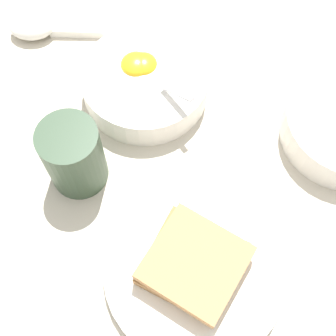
{
  "coord_description": "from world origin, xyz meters",
  "views": [
    {
      "loc": [
        0.31,
        -0.27,
        0.52
      ],
      "look_at": [
        0.13,
        -0.11,
        0.02
      ],
      "focal_mm": 50.0,
      "sensor_mm": 36.0,
      "label": 1
    }
  ],
  "objects_px": {
    "egg_bowl": "(145,82)",
    "toast_plate": "(195,269)",
    "toast_sandwich": "(194,263)",
    "drinking_cup": "(73,155)",
    "soup_spoon": "(38,27)"
  },
  "relations": [
    {
      "from": "egg_bowl",
      "to": "toast_plate",
      "type": "xyz_separation_m",
      "value": [
        0.22,
        -0.11,
        -0.01
      ]
    },
    {
      "from": "egg_bowl",
      "to": "toast_sandwich",
      "type": "distance_m",
      "value": 0.25
    },
    {
      "from": "toast_sandwich",
      "to": "toast_plate",
      "type": "bearing_deg",
      "value": 30.25
    },
    {
      "from": "drinking_cup",
      "to": "soup_spoon",
      "type": "bearing_deg",
      "value": 158.12
    },
    {
      "from": "toast_plate",
      "to": "drinking_cup",
      "type": "relative_size",
      "value": 2.12
    },
    {
      "from": "soup_spoon",
      "to": "egg_bowl",
      "type": "bearing_deg",
      "value": 15.65
    },
    {
      "from": "egg_bowl",
      "to": "soup_spoon",
      "type": "relative_size",
      "value": 1.39
    },
    {
      "from": "egg_bowl",
      "to": "toast_plate",
      "type": "relative_size",
      "value": 0.83
    },
    {
      "from": "egg_bowl",
      "to": "toast_sandwich",
      "type": "xyz_separation_m",
      "value": [
        0.22,
        -0.11,
        0.01
      ]
    },
    {
      "from": "toast_plate",
      "to": "toast_sandwich",
      "type": "distance_m",
      "value": 0.02
    },
    {
      "from": "toast_plate",
      "to": "toast_sandwich",
      "type": "height_order",
      "value": "toast_sandwich"
    },
    {
      "from": "toast_sandwich",
      "to": "soup_spoon",
      "type": "relative_size",
      "value": 1.05
    },
    {
      "from": "soup_spoon",
      "to": "toast_plate",
      "type": "bearing_deg",
      "value": -8.95
    },
    {
      "from": "egg_bowl",
      "to": "soup_spoon",
      "type": "height_order",
      "value": "egg_bowl"
    },
    {
      "from": "soup_spoon",
      "to": "drinking_cup",
      "type": "xyz_separation_m",
      "value": [
        0.22,
        -0.09,
        0.04
      ]
    }
  ]
}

